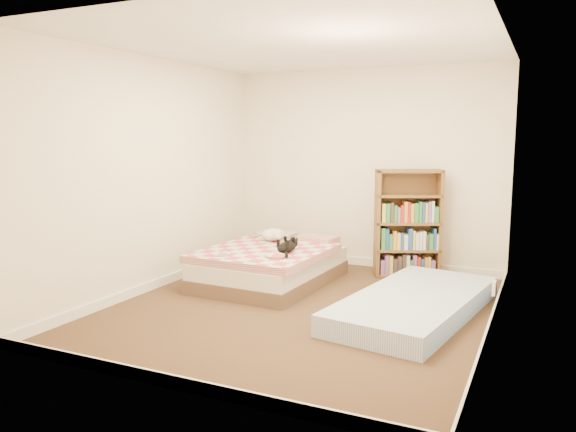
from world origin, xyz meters
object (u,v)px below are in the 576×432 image
at_px(white_dog, 273,235).
at_px(bed, 272,264).
at_px(black_cat, 288,246).
at_px(bookshelf, 408,236).
at_px(floor_mattress, 415,304).

bearing_deg(white_dog, bed, -69.95).
xyz_separation_m(bed, black_cat, (0.28, -0.17, 0.26)).
bearing_deg(white_dog, black_cat, -53.22).
distance_m(bookshelf, black_cat, 1.55).
bearing_deg(bookshelf, black_cat, -157.50).
height_order(black_cat, white_dog, white_dog).
relative_size(bookshelf, black_cat, 2.19).
bearing_deg(bed, black_cat, -28.38).
bearing_deg(white_dog, bookshelf, 19.26).
bearing_deg(bed, white_dog, 116.05).
height_order(bed, floor_mattress, bed).
height_order(bookshelf, black_cat, bookshelf).
distance_m(bed, floor_mattress, 1.81).
distance_m(bed, bookshelf, 1.67).
relative_size(bed, floor_mattress, 0.82).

